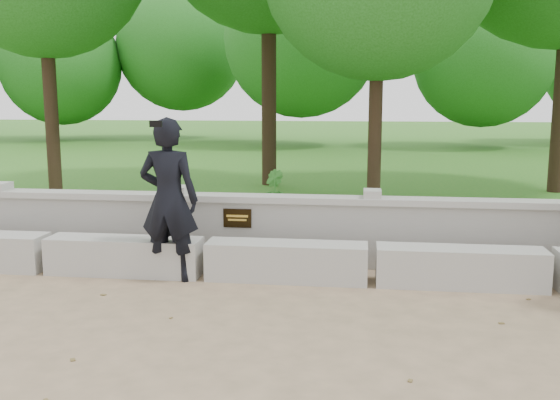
{
  "coord_description": "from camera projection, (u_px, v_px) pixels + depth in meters",
  "views": [
    {
      "loc": [
        1.85,
        -5.21,
        2.14
      ],
      "look_at": [
        0.92,
        1.9,
        0.96
      ],
      "focal_mm": 40.0,
      "sensor_mm": 36.0,
      "label": 1
    }
  ],
  "objects": [
    {
      "name": "ground",
      "position": [
        153.0,
        335.0,
        5.68
      ],
      "size": [
        80.0,
        80.0,
        0.0
      ],
      "primitive_type": "plane",
      "color": "#9F8361",
      "rests_on": "ground"
    },
    {
      "name": "lawn",
      "position": [
        301.0,
        163.0,
        19.35
      ],
      "size": [
        40.0,
        22.0,
        0.25
      ],
      "primitive_type": "cube",
      "color": "#22681C",
      "rests_on": "ground"
    },
    {
      "name": "concrete_bench",
      "position": [
        204.0,
        259.0,
        7.5
      ],
      "size": [
        11.9,
        0.45,
        0.45
      ],
      "color": "#A9A69F",
      "rests_on": "ground"
    },
    {
      "name": "parapet_wall",
      "position": [
        217.0,
        227.0,
        8.15
      ],
      "size": [
        12.5,
        0.35,
        0.9
      ],
      "color": "#9F9C96",
      "rests_on": "ground"
    },
    {
      "name": "man_main",
      "position": [
        169.0,
        200.0,
        7.28
      ],
      "size": [
        0.72,
        0.64,
        1.92
      ],
      "color": "black",
      "rests_on": "ground"
    },
    {
      "name": "shrub_a",
      "position": [
        70.0,
        210.0,
        9.13
      ],
      "size": [
        0.31,
        0.26,
        0.52
      ],
      "primitive_type": "imported",
      "rotation": [
        0.0,
        0.0,
        0.29
      ],
      "color": "#367E2A",
      "rests_on": "lawn"
    },
    {
      "name": "shrub_b",
      "position": [
        274.0,
        190.0,
        10.6
      ],
      "size": [
        0.45,
        0.47,
        0.68
      ],
      "primitive_type": "imported",
      "rotation": [
        0.0,
        0.0,
        2.1
      ],
      "color": "#367E2A",
      "rests_on": "lawn"
    },
    {
      "name": "shrub_d",
      "position": [
        156.0,
        205.0,
        9.61
      ],
      "size": [
        0.38,
        0.38,
        0.51
      ],
      "primitive_type": "imported",
      "rotation": [
        0.0,
        0.0,
        5.43
      ],
      "color": "#367E2A",
      "rests_on": "lawn"
    }
  ]
}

